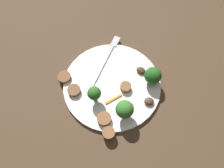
# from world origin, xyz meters

# --- Properties ---
(ground_plane) EXTENTS (1.40, 1.40, 0.00)m
(ground_plane) POSITION_xyz_m (0.00, 0.00, 0.00)
(ground_plane) COLOR #4C3826
(plate) EXTENTS (0.26, 0.26, 0.01)m
(plate) POSITION_xyz_m (0.00, 0.00, 0.01)
(plate) COLOR white
(plate) RESTS_ON ground_plane
(fork) EXTENTS (0.17, 0.08, 0.00)m
(fork) POSITION_xyz_m (0.05, 0.07, 0.01)
(fork) COLOR silver
(fork) RESTS_ON plate
(broccoli_floret_0) EXTENTS (0.03, 0.03, 0.05)m
(broccoli_floret_0) POSITION_xyz_m (-0.06, -0.00, 0.05)
(broccoli_floret_0) COLOR #347525
(broccoli_floret_0) RESTS_ON plate
(broccoli_floret_1) EXTENTS (0.04, 0.04, 0.05)m
(broccoli_floret_1) POSITION_xyz_m (0.08, -0.07, 0.04)
(broccoli_floret_1) COLOR #296420
(broccoli_floret_1) RESTS_ON plate
(broccoli_floret_2) EXTENTS (0.04, 0.04, 0.06)m
(broccoli_floret_2) POSITION_xyz_m (-0.04, -0.08, 0.05)
(broccoli_floret_2) COLOR #408630
(broccoli_floret_2) RESTS_ON plate
(sausage_slice_0) EXTENTS (0.05, 0.05, 0.01)m
(sausage_slice_0) POSITION_xyz_m (-0.08, 0.10, 0.02)
(sausage_slice_0) COLOR brown
(sausage_slice_0) RESTS_ON plate
(sausage_slice_1) EXTENTS (0.03, 0.03, 0.01)m
(sausage_slice_1) POSITION_xyz_m (-0.10, -0.09, 0.02)
(sausage_slice_1) COLOR brown
(sausage_slice_1) RESTS_ON plate
(sausage_slice_2) EXTENTS (0.04, 0.04, 0.01)m
(sausage_slice_2) POSITION_xyz_m (0.02, -0.03, 0.02)
(sausage_slice_2) COLOR brown
(sausage_slice_2) RESTS_ON plate
(sausage_slice_3) EXTENTS (0.04, 0.04, 0.01)m
(sausage_slice_3) POSITION_xyz_m (-0.08, -0.06, 0.02)
(sausage_slice_3) COLOR brown
(sausage_slice_3) RESTS_ON plate
(sausage_slice_4) EXTENTS (0.04, 0.04, 0.01)m
(sausage_slice_4) POSITION_xyz_m (-0.08, 0.05, 0.02)
(sausage_slice_4) COLOR brown
(sausage_slice_4) RESTS_ON plate
(mushroom_0) EXTENTS (0.03, 0.03, 0.01)m
(mushroom_0) POSITION_xyz_m (0.03, -0.10, 0.02)
(mushroom_0) COLOR #4C331E
(mushroom_0) RESTS_ON plate
(mushroom_1) EXTENTS (0.02, 0.03, 0.01)m
(mushroom_1) POSITION_xyz_m (0.08, -0.03, 0.02)
(mushroom_1) COLOR #422B19
(mushroom_1) RESTS_ON plate
(pepper_strip_1) EXTENTS (0.05, 0.02, 0.00)m
(pepper_strip_1) POSITION_xyz_m (-0.03, -0.03, 0.01)
(pepper_strip_1) COLOR orange
(pepper_strip_1) RESTS_ON plate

